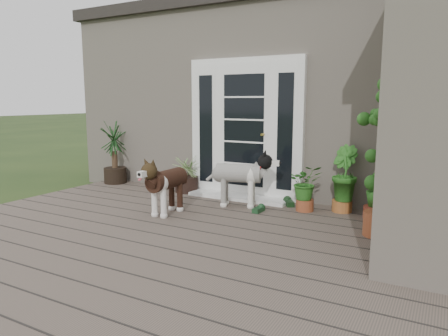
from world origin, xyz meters
The scene contains 15 objects.
deck centered at (0.00, 0.40, 0.06)m, with size 6.20×4.60×0.12m, color #6B5B4C.
house_main centered at (0.00, 4.65, 1.55)m, with size 7.40×4.00×3.10m, color #665E54.
roof_main centered at (0.00, 4.65, 3.20)m, with size 7.60×4.20×0.20m, color #2D2826.
door_unit centered at (-0.20, 2.60, 1.19)m, with size 1.90×0.14×2.15m, color white.
door_step centered at (-0.20, 2.40, 0.14)m, with size 1.60×0.40×0.05m, color white.
brindle_dog centered at (-0.63, 1.15, 0.46)m, with size 0.35×0.82×0.68m, color #3A1F15, non-canonical shape.
white_dog centered at (0.02, 1.96, 0.47)m, with size 0.36×0.85×0.71m, color beige, non-canonical shape.
spider_plant centered at (-1.17, 2.40, 0.46)m, with size 0.64×0.64×0.68m, color #95B46F, non-canonical shape.
yucca centered at (-2.75, 2.40, 0.68)m, with size 0.77×0.77×1.12m, color black, non-canonical shape.
herb_a centered at (0.93, 2.19, 0.40)m, with size 0.44×0.44×0.56m, color #1A5017.
herb_b centered at (1.39, 2.40, 0.46)m, with size 0.46×0.46×0.69m, color #194C15.
herb_c centered at (1.84, 2.26, 0.37)m, with size 0.32×0.32×0.50m, color #19571C.
sapling centered at (2.00, 1.56, 1.08)m, with size 0.57×0.57×1.92m, color #1B5E1A, non-canonical shape.
clog_left centered at (0.63, 2.38, 0.17)m, with size 0.15×0.31×0.09m, color black, non-canonical shape.
clog_right centered at (0.40, 1.83, 0.16)m, with size 0.13×0.27×0.08m, color #16391D, non-canonical shape.
Camera 1 is at (2.62, -3.18, 1.62)m, focal length 33.07 mm.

